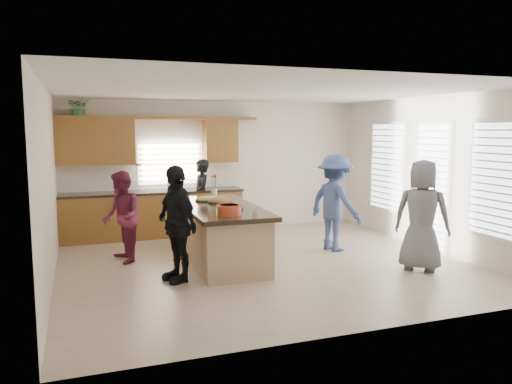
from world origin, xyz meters
name	(u,v)px	position (x,y,z in m)	size (l,w,h in m)	color
floor	(265,263)	(0.00, 0.00, 0.00)	(6.50, 6.50, 0.00)	#CBB197
room_shell	(265,148)	(0.00, 0.00, 1.90)	(6.52, 6.02, 2.81)	silver
back_cabinetry	(150,193)	(-1.47, 2.73, 0.91)	(4.08, 0.66, 2.46)	brown
right_wall_glazing	(433,177)	(3.22, -0.13, 1.34)	(0.06, 4.00, 2.25)	white
island	(221,235)	(-0.66, 0.34, 0.45)	(1.24, 2.74, 0.95)	tan
platter_front	(230,208)	(-0.64, -0.12, 0.98)	(0.43, 0.43, 0.17)	black
platter_mid	(220,201)	(-0.57, 0.67, 0.98)	(0.43, 0.43, 0.17)	black
platter_back	(204,200)	(-0.79, 0.95, 0.98)	(0.31, 0.31, 0.13)	black
salad_bowl	(229,209)	(-0.78, -0.56, 1.03)	(0.37, 0.37, 0.15)	#CB4A25
clear_cup	(255,210)	(-0.38, -0.56, 1.00)	(0.08, 0.08, 0.09)	white
plate_stack	(212,198)	(-0.60, 1.08, 0.98)	(0.23, 0.23, 0.05)	#9E7EB7
flower_vase	(214,185)	(-0.49, 1.38, 1.18)	(0.14, 0.14, 0.43)	silver
potted_plant	(79,107)	(-2.78, 2.82, 2.63)	(0.41, 0.36, 0.46)	#377830
woman_left_back	(201,197)	(-0.44, 2.60, 0.79)	(0.58, 0.38, 1.58)	black
woman_left_mid	(122,217)	(-2.20, 0.88, 0.76)	(0.74, 0.58, 1.53)	maroon
woman_left_front	(176,224)	(-1.54, -0.45, 0.85)	(0.99, 0.41, 1.70)	black
woman_right_back	(335,203)	(1.52, 0.42, 0.88)	(1.13, 0.65, 1.75)	#364876
woman_right_front	(422,215)	(2.17, -1.19, 0.87)	(0.85, 0.56, 1.75)	slate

